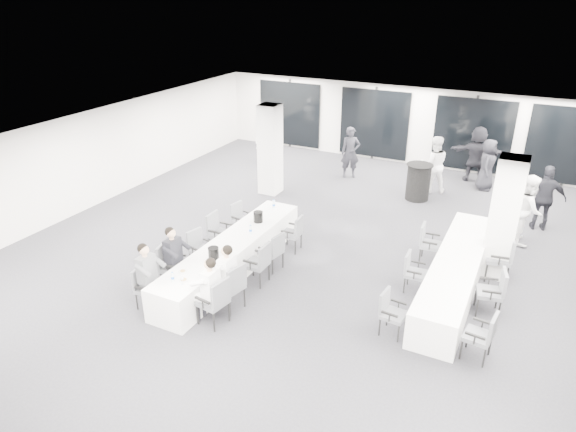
# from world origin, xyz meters

# --- Properties ---
(room) EXTENTS (14.04, 16.04, 2.84)m
(room) POSITION_xyz_m (0.89, 1.11, 1.39)
(room) COLOR #26262B
(room) RESTS_ON ground
(column_left) EXTENTS (0.60, 0.60, 2.80)m
(column_left) POSITION_xyz_m (-2.80, 3.20, 1.40)
(column_left) COLOR silver
(column_left) RESTS_ON floor
(column_right) EXTENTS (0.60, 0.60, 2.80)m
(column_right) POSITION_xyz_m (4.20, 1.00, 1.40)
(column_right) COLOR silver
(column_right) RESTS_ON floor
(banquet_table_main) EXTENTS (0.90, 5.00, 0.75)m
(banquet_table_main) POSITION_xyz_m (-1.22, -1.55, 0.38)
(banquet_table_main) COLOR white
(banquet_table_main) RESTS_ON floor
(banquet_table_side) EXTENTS (0.90, 5.00, 0.75)m
(banquet_table_side) POSITION_xyz_m (3.49, -0.05, 0.38)
(banquet_table_side) COLOR white
(banquet_table_side) RESTS_ON floor
(cocktail_table) EXTENTS (0.81, 0.81, 1.12)m
(cocktail_table) POSITION_xyz_m (1.52, 4.70, 0.57)
(cocktail_table) COLOR black
(cocktail_table) RESTS_ON floor
(chair_main_left_near) EXTENTS (0.51, 0.54, 0.87)m
(chair_main_left_near) POSITION_xyz_m (-2.05, -3.55, 0.49)
(chair_main_left_near) COLOR #4E5155
(chair_main_left_near) RESTS_ON floor
(chair_main_left_second) EXTENTS (0.61, 0.64, 1.01)m
(chair_main_left_second) POSITION_xyz_m (-2.06, -2.72, 0.58)
(chair_main_left_second) COLOR #4E5155
(chair_main_left_second) RESTS_ON floor
(chair_main_left_mid) EXTENTS (0.54, 0.57, 0.89)m
(chair_main_left_mid) POSITION_xyz_m (-2.05, -1.70, 0.51)
(chair_main_left_mid) COLOR #4E5155
(chair_main_left_mid) RESTS_ON floor
(chair_main_left_fourth) EXTENTS (0.51, 0.57, 0.99)m
(chair_main_left_fourth) POSITION_xyz_m (-2.06, -0.88, 0.57)
(chair_main_left_fourth) COLOR #4E5155
(chair_main_left_fourth) RESTS_ON floor
(chair_main_left_far) EXTENTS (0.52, 0.55, 0.88)m
(chair_main_left_far) POSITION_xyz_m (-2.05, 0.14, 0.50)
(chair_main_left_far) COLOR #4E5155
(chair_main_left_far) RESTS_ON floor
(chair_main_right_near) EXTENTS (0.58, 0.63, 1.01)m
(chair_main_right_near) POSITION_xyz_m (-0.39, -3.44, 0.58)
(chair_main_right_near) COLOR #4E5155
(chair_main_right_near) RESTS_ON floor
(chair_main_right_second) EXTENTS (0.61, 0.65, 1.03)m
(chair_main_right_second) POSITION_xyz_m (-0.39, -2.87, 0.59)
(chair_main_right_second) COLOR #4E5155
(chair_main_right_second) RESTS_ON floor
(chair_main_right_mid) EXTENTS (0.49, 0.55, 0.97)m
(chair_main_right_mid) POSITION_xyz_m (-0.39, -1.75, 0.56)
(chair_main_right_mid) COLOR #4E5155
(chair_main_right_mid) RESTS_ON floor
(chair_main_right_fourth) EXTENTS (0.54, 0.57, 0.92)m
(chair_main_right_fourth) POSITION_xyz_m (-0.39, -1.08, 0.53)
(chair_main_right_fourth) COLOR #4E5155
(chair_main_right_fourth) RESTS_ON floor
(chair_main_right_far) EXTENTS (0.49, 0.54, 0.91)m
(chair_main_right_far) POSITION_xyz_m (-0.39, -0.02, 0.52)
(chair_main_right_far) COLOR #4E5155
(chair_main_right_far) RESTS_ON floor
(chair_side_left_near) EXTENTS (0.48, 0.53, 0.88)m
(chair_side_left_near) POSITION_xyz_m (2.67, -2.19, 0.50)
(chair_side_left_near) COLOR #4E5155
(chair_side_left_near) RESTS_ON floor
(chair_side_left_mid) EXTENTS (0.46, 0.51, 0.88)m
(chair_side_left_mid) POSITION_xyz_m (2.67, -0.51, 0.50)
(chair_side_left_mid) COLOR #4E5155
(chair_side_left_mid) RESTS_ON floor
(chair_side_left_far) EXTENTS (0.51, 0.56, 0.94)m
(chair_side_left_far) POSITION_xyz_m (2.66, 0.91, 0.54)
(chair_side_left_far) COLOR #4E5155
(chair_side_left_far) RESTS_ON floor
(chair_side_right_near) EXTENTS (0.53, 0.57, 0.94)m
(chair_side_right_near) POSITION_xyz_m (4.33, -2.20, 0.54)
(chair_side_right_near) COLOR #4E5155
(chair_side_right_near) RESTS_ON floor
(chair_side_right_mid) EXTENTS (0.58, 0.62, 0.98)m
(chair_side_right_mid) POSITION_xyz_m (4.33, -0.64, 0.56)
(chair_side_right_mid) COLOR #4E5155
(chair_side_right_mid) RESTS_ON floor
(chair_side_right_far) EXTENTS (0.60, 0.64, 1.04)m
(chair_side_right_far) POSITION_xyz_m (4.33, 0.83, 0.59)
(chair_side_right_far) COLOR #4E5155
(chair_side_right_far) RESTS_ON floor
(seated_guest_a) EXTENTS (0.50, 0.38, 1.44)m
(seated_guest_a) POSITION_xyz_m (-1.89, -3.54, 0.81)
(seated_guest_a) COLOR #505357
(seated_guest_a) RESTS_ON floor
(seated_guest_b) EXTENTS (0.50, 0.38, 1.44)m
(seated_guest_b) POSITION_xyz_m (-1.89, -2.71, 0.81)
(seated_guest_b) COLOR black
(seated_guest_b) RESTS_ON floor
(seated_guest_c) EXTENTS (0.50, 0.38, 1.44)m
(seated_guest_c) POSITION_xyz_m (-0.56, -3.42, 0.81)
(seated_guest_c) COLOR white
(seated_guest_c) RESTS_ON floor
(seated_guest_d) EXTENTS (0.50, 0.38, 1.44)m
(seated_guest_d) POSITION_xyz_m (-0.56, -2.85, 0.81)
(seated_guest_d) COLOR white
(seated_guest_d) RESTS_ON floor
(standing_guest_a) EXTENTS (0.91, 0.85, 1.97)m
(standing_guest_a) POSITION_xyz_m (-1.05, 5.65, 0.99)
(standing_guest_a) COLOR black
(standing_guest_a) RESTS_ON floor
(standing_guest_b) EXTENTS (1.15, 0.94, 2.05)m
(standing_guest_b) POSITION_xyz_m (1.76, 5.56, 1.03)
(standing_guest_b) COLOR white
(standing_guest_b) RESTS_ON floor
(standing_guest_d) EXTENTS (1.30, 0.89, 2.03)m
(standing_guest_d) POSITION_xyz_m (4.99, 4.08, 1.01)
(standing_guest_d) COLOR black
(standing_guest_d) RESTS_ON floor
(standing_guest_e) EXTENTS (0.57, 0.91, 1.87)m
(standing_guest_e) POSITION_xyz_m (3.24, 6.52, 0.94)
(standing_guest_e) COLOR black
(standing_guest_e) RESTS_ON floor
(standing_guest_f) EXTENTS (2.01, 0.93, 2.12)m
(standing_guest_f) POSITION_xyz_m (2.82, 7.17, 1.06)
(standing_guest_f) COLOR black
(standing_guest_f) RESTS_ON floor
(standing_guest_g) EXTENTS (0.82, 0.76, 1.78)m
(standing_guest_g) POSITION_xyz_m (-4.60, 5.78, 0.89)
(standing_guest_g) COLOR white
(standing_guest_g) RESTS_ON floor
(standing_guest_h) EXTENTS (0.76, 1.07, 2.04)m
(standing_guest_h) POSITION_xyz_m (4.64, 3.06, 1.02)
(standing_guest_h) COLOR white
(standing_guest_h) RESTS_ON floor
(ice_bucket_near) EXTENTS (0.23, 0.23, 0.26)m
(ice_bucket_near) POSITION_xyz_m (-1.13, -2.39, 0.88)
(ice_bucket_near) COLOR black
(ice_bucket_near) RESTS_ON banquet_table_main
(ice_bucket_far) EXTENTS (0.23, 0.23, 0.27)m
(ice_bucket_far) POSITION_xyz_m (-1.21, -0.35, 0.88)
(ice_bucket_far) COLOR black
(ice_bucket_far) RESTS_ON banquet_table_main
(water_bottle_a) EXTENTS (0.06, 0.06, 0.19)m
(water_bottle_a) POSITION_xyz_m (-1.34, -3.50, 0.85)
(water_bottle_a) COLOR silver
(water_bottle_a) RESTS_ON banquet_table_main
(water_bottle_b) EXTENTS (0.06, 0.06, 0.20)m
(water_bottle_b) POSITION_xyz_m (-1.05, -0.99, 0.85)
(water_bottle_b) COLOR silver
(water_bottle_b) RESTS_ON banquet_table_main
(water_bottle_c) EXTENTS (0.07, 0.07, 0.22)m
(water_bottle_c) POSITION_xyz_m (-1.27, 0.57, 0.86)
(water_bottle_c) COLOR silver
(water_bottle_c) RESTS_ON banquet_table_main
(plate_a) EXTENTS (0.18, 0.18, 0.03)m
(plate_a) POSITION_xyz_m (-1.39, -3.12, 0.76)
(plate_a) COLOR white
(plate_a) RESTS_ON banquet_table_main
(plate_b) EXTENTS (0.20, 0.20, 0.03)m
(plate_b) POSITION_xyz_m (-1.17, -3.38, 0.76)
(plate_b) COLOR white
(plate_b) RESTS_ON banquet_table_main
(plate_c) EXTENTS (0.18, 0.18, 0.03)m
(plate_c) POSITION_xyz_m (-1.14, -2.00, 0.76)
(plate_c) COLOR white
(plate_c) RESTS_ON banquet_table_main
(wine_glass) EXTENTS (0.07, 0.07, 0.18)m
(wine_glass) POSITION_xyz_m (-1.09, -3.52, 0.88)
(wine_glass) COLOR silver
(wine_glass) RESTS_ON banquet_table_main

